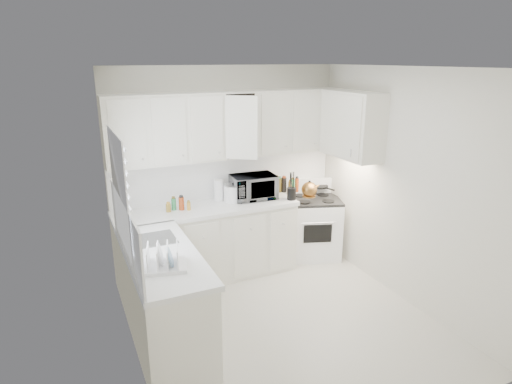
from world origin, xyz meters
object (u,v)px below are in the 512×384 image
utensil_crock (292,186)px  tea_kettle (309,188)px  microwave (253,184)px  dish_rack (161,255)px  rice_cooker (234,192)px  stove (313,220)px

utensil_crock → tea_kettle: bearing=5.4°
microwave → dish_rack: 2.09m
microwave → utensil_crock: (0.42, -0.25, -0.00)m
rice_cooker → microwave: bearing=15.6°
utensil_crock → dish_rack: (-1.93, -1.19, -0.07)m
stove → utensil_crock: bearing=-138.8°
rice_cooker → utensil_crock: utensil_crock is taller
rice_cooker → dish_rack: (-1.24, -1.44, -0.01)m
stove → utensil_crock: utensil_crock is taller
dish_rack → utensil_crock: bearing=45.6°
tea_kettle → microwave: microwave is taller
tea_kettle → dish_rack: size_ratio=0.61×
tea_kettle → stove: bearing=60.6°
tea_kettle → microwave: size_ratio=0.46×
stove → tea_kettle: (-0.18, -0.16, 0.52)m
microwave → rice_cooker: size_ratio=2.28×
utensil_crock → dish_rack: size_ratio=0.90×
stove → utensil_crock: size_ratio=2.90×
microwave → rice_cooker: (-0.27, 0.00, -0.07)m
stove → tea_kettle: size_ratio=4.28×
tea_kettle → utensil_crock: utensil_crock is taller
rice_cooker → dish_rack: size_ratio=0.58×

